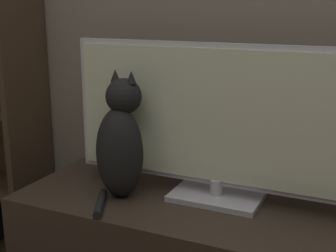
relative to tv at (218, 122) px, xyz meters
name	(u,v)px	position (x,y,z in m)	size (l,w,h in m)	color
tv	(218,122)	(0.00, 0.00, 0.00)	(1.13, 0.19, 0.57)	#B7B7BC
cat	(121,143)	(-0.33, -0.12, -0.09)	(0.20, 0.32, 0.47)	black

